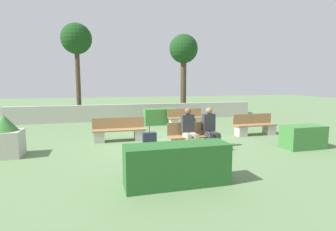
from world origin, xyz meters
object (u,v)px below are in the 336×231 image
Objects in this scene: person_seated_woman at (210,127)px; bench_front at (194,139)px; planter_corner_left at (5,137)px; bench_left_side at (255,127)px; bench_back at (120,132)px; tree_leftmost at (76,41)px; bench_right_side at (186,120)px; suitcase at (149,142)px; person_seated_man at (189,128)px; tree_center_left at (184,52)px.

bench_front is at bearing 164.21° from person_seated_woman.
bench_front is at bearing -6.14° from planter_corner_left.
bench_left_side is at bearing 30.79° from person_seated_woman.
bench_back is at bearing 140.59° from bench_front.
person_seated_woman is 5.97m from planter_corner_left.
tree_leftmost is (-1.74, 6.58, 4.09)m from bench_back.
bench_left_side is at bearing 24.76° from bench_front.
bench_left_side is 0.32× the size of tree_leftmost.
planter_corner_left is (-6.63, -3.61, 0.24)m from bench_right_side.
bench_back is (-3.36, -2.42, 0.01)m from bench_right_side.
tree_leftmost is (-2.47, 8.40, 4.11)m from suitcase.
bench_left_side is 2.15× the size of suitcase.
tree_leftmost reaches higher than bench_back.
suitcase is (-2.63, -4.24, -0.01)m from bench_right_side.
bench_back reaches higher than suitcase.
planter_corner_left is at bearing -101.17° from tree_leftmost.
suitcase is (-4.60, -1.50, -0.01)m from bench_left_side.
planter_corner_left is 0.22× the size of tree_leftmost.
bench_right_side is 7.56m from planter_corner_left.
person_seated_woman reaches higher than bench_left_side.
person_seated_man is at bearing -148.49° from bench_front.
bench_right_side is 0.91× the size of bench_back.
person_seated_man and person_seated_woman have the same top height.
bench_front is 5.48m from planter_corner_left.
bench_back is 2.76m from person_seated_man.
planter_corner_left is (-3.27, -1.20, 0.23)m from bench_back.
planter_corner_left is at bearing -179.30° from bench_left_side.
suitcase is 0.16× the size of tree_center_left.
bench_front is 0.87× the size of bench_back.
tree_leftmost is at bearing 78.83° from planter_corner_left.
tree_leftmost is (-7.06, 6.90, 4.10)m from bench_left_side.
bench_back is 1.45× the size of person_seated_woman.
person_seated_woman is 0.26× the size of tree_center_left.
bench_front is 2.04× the size of suitcase.
tree_center_left is (3.79, 8.08, 3.67)m from suitcase.
bench_left_side is (3.16, 1.46, 0.00)m from bench_front.
bench_right_side is (-1.97, 2.74, -0.00)m from bench_left_side.
tree_center_left is at bearing 43.71° from planter_corner_left.
tree_leftmost is at bearing 113.43° from person_seated_man.
planter_corner_left is at bearing -164.12° from bench_back.
tree_leftmost is 6.28m from tree_center_left.
bench_front is at bearing -106.32° from tree_center_left.
bench_right_side is 1.31× the size of person_seated_man.
tree_leftmost reaches higher than tree_center_left.
bench_right_side is 1.31× the size of person_seated_woman.
bench_right_side reaches higher than suitcase.
bench_right_side is 5.43m from tree_center_left.
person_seated_woman is 1.97m from suitcase.
person_seated_man is 9.17m from tree_center_left.
bench_right_side is 0.32× the size of tree_leftmost.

